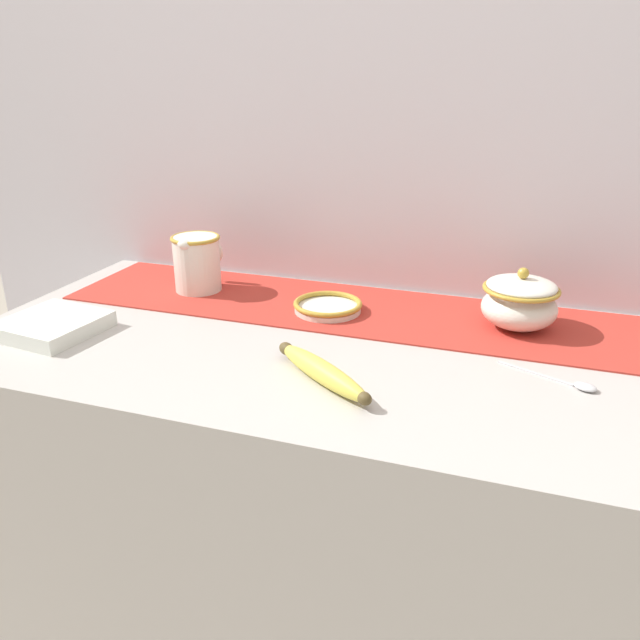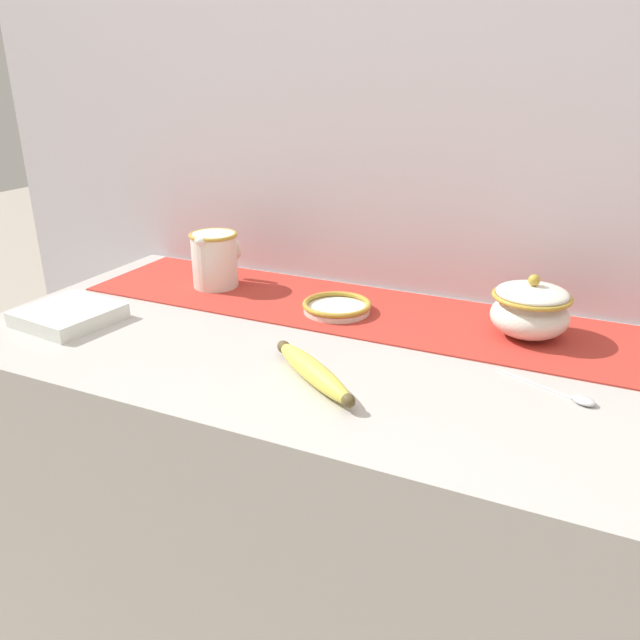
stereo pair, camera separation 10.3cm
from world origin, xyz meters
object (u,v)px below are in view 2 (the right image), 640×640
(cream_pitcher, at_px, (215,258))
(banana, at_px, (313,371))
(sugar_bowl, at_px, (530,310))
(small_dish, at_px, (337,307))
(napkin_stack, at_px, (69,315))
(spoon, at_px, (575,398))

(cream_pitcher, height_order, banana, cream_pitcher)
(banana, bearing_deg, sugar_bowl, 48.88)
(small_dish, relative_size, napkin_stack, 0.86)
(banana, distance_m, napkin_stack, 0.51)
(spoon, bearing_deg, cream_pitcher, -171.99)
(cream_pitcher, bearing_deg, small_dish, -6.48)
(small_dish, xyz_separation_m, napkin_stack, (-0.43, -0.25, 0.00))
(banana, bearing_deg, spoon, 16.07)
(small_dish, relative_size, banana, 0.67)
(cream_pitcher, distance_m, small_dish, 0.30)
(small_dish, bearing_deg, napkin_stack, -149.82)
(sugar_bowl, bearing_deg, napkin_stack, -160.04)
(cream_pitcher, xyz_separation_m, napkin_stack, (-0.13, -0.28, -0.05))
(banana, relative_size, spoon, 1.34)
(small_dish, bearing_deg, banana, -73.65)
(small_dish, height_order, napkin_stack, napkin_stack)
(small_dish, relative_size, spoon, 0.90)
(sugar_bowl, relative_size, napkin_stack, 0.87)
(sugar_bowl, xyz_separation_m, napkin_stack, (-0.78, -0.28, -0.04))
(banana, height_order, napkin_stack, banana)
(banana, bearing_deg, napkin_stack, 177.39)
(small_dish, height_order, banana, banana)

